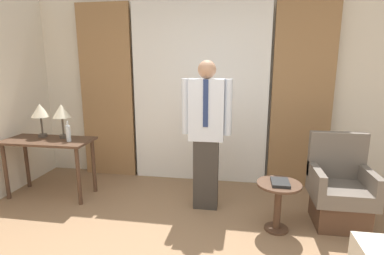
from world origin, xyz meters
The scene contains 12 objects.
wall_back centered at (0.00, 2.68, 1.35)m, with size 10.00×0.06×2.70m.
curtain_sheer_center centered at (0.00, 2.55, 1.29)m, with size 1.94×0.06×2.58m.
curtain_drape_left centered at (-1.41, 2.55, 1.29)m, with size 0.81×0.06×2.58m.
curtain_drape_right centered at (1.41, 2.55, 1.29)m, with size 0.81×0.06×2.58m.
desk centered at (-1.85, 1.67, 0.64)m, with size 1.13×0.51×0.77m.
table_lamp_left centered at (-2.00, 1.79, 1.11)m, with size 0.23×0.23×0.45m.
table_lamp_right centered at (-1.70, 1.79, 1.11)m, with size 0.23×0.23×0.45m.
bottle_near_edge centered at (-1.53, 1.63, 0.87)m, with size 0.06×0.06×0.26m.
person centered at (0.21, 1.65, 0.97)m, with size 0.58×0.21×1.77m.
armchair centered at (1.68, 1.52, 0.36)m, with size 0.61×0.58×0.98m.
side_table centered at (1.01, 1.27, 0.36)m, with size 0.45×0.45×0.53m.
book centered at (1.02, 1.25, 0.54)m, with size 0.18×0.24×0.03m.
Camera 1 is at (0.59, -1.72, 1.75)m, focal length 28.00 mm.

